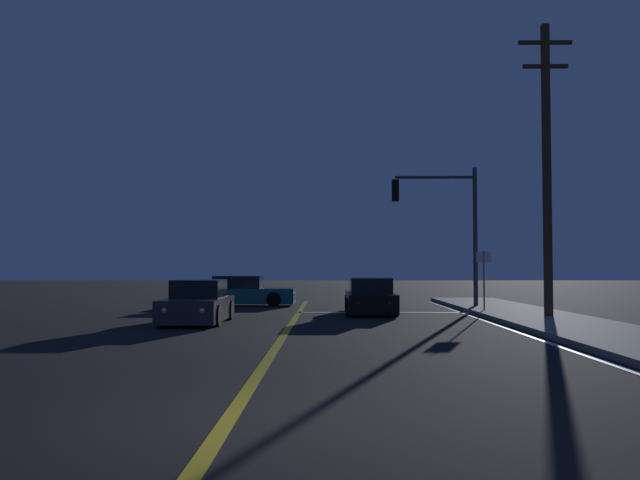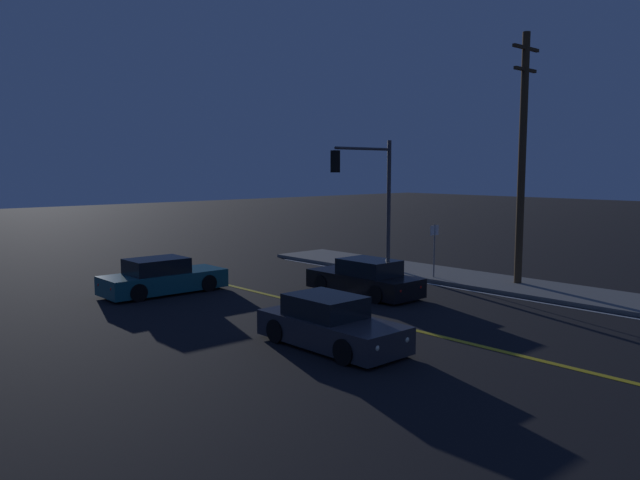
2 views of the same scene
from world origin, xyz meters
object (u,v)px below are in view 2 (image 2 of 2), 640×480
(traffic_signal_near_right, at_px, (370,186))
(car_far_approaching_teal, at_px, (162,278))
(utility_pole_right, at_px, (522,157))
(street_sign_corner, at_px, (434,243))
(car_side_waiting_charcoal, at_px, (330,325))
(car_distant_tail_black, at_px, (365,279))

(traffic_signal_near_right, bearing_deg, car_far_approaching_teal, -15.21)
(utility_pole_right, distance_m, street_sign_corner, 4.86)
(car_side_waiting_charcoal, relative_size, traffic_signal_near_right, 0.72)
(traffic_signal_near_right, height_order, street_sign_corner, traffic_signal_near_right)
(car_far_approaching_teal, relative_size, street_sign_corner, 1.97)
(street_sign_corner, bearing_deg, traffic_signal_near_right, 108.32)
(car_far_approaching_teal, distance_m, utility_pole_right, 14.52)
(car_side_waiting_charcoal, height_order, utility_pole_right, utility_pole_right)
(street_sign_corner, bearing_deg, car_distant_tail_black, -178.61)
(car_side_waiting_charcoal, xyz_separation_m, street_sign_corner, (9.87, 4.22, 1.01))
(car_far_approaching_teal, relative_size, car_side_waiting_charcoal, 1.09)
(car_far_approaching_teal, relative_size, traffic_signal_near_right, 0.79)
(car_side_waiting_charcoal, distance_m, car_distant_tail_black, 6.97)
(car_side_waiting_charcoal, bearing_deg, street_sign_corner, -156.98)
(car_side_waiting_charcoal, xyz_separation_m, car_distant_tail_black, (5.62, 4.12, 0.00))
(street_sign_corner, bearing_deg, utility_pole_right, -65.36)
(car_side_waiting_charcoal, xyz_separation_m, utility_pole_right, (11.27, 1.17, 4.52))
(car_far_approaching_teal, xyz_separation_m, utility_pole_right, (11.07, -8.23, 4.52))
(car_distant_tail_black, relative_size, utility_pole_right, 0.47)
(street_sign_corner, bearing_deg, car_side_waiting_charcoal, -156.87)
(car_side_waiting_charcoal, bearing_deg, car_distant_tail_black, -143.92)
(car_distant_tail_black, bearing_deg, car_side_waiting_charcoal, -143.57)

